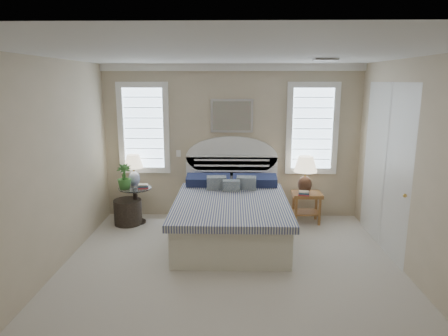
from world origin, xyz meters
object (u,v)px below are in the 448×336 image
Objects in this scene: nightstand_right at (307,201)px; lamp_left at (134,167)px; lamp_right at (305,170)px; floor_pot at (128,212)px; side_table_left at (136,201)px; bed at (231,213)px.

lamp_left is (-3.00, 0.05, 0.58)m from nightstand_right.
floor_pot is at bearing -176.72° from lamp_right.
nightstand_right is (2.95, 0.10, -0.00)m from side_table_left.
lamp_left reaches higher than floor_pot.
side_table_left is at bearing 160.26° from bed.
floor_pot is 0.78m from lamp_left.
floor_pot is 3.12m from lamp_right.
bed is at bearing -16.74° from floor_pot.
lamp_right reaches higher than floor_pot.
bed reaches higher than floor_pot.
side_table_left is at bearing -177.70° from lamp_right.
floor_pot is at bearing -111.37° from lamp_left.
bed is 1.47m from nightstand_right.
bed reaches higher than lamp_right.
lamp_right is at bearing 157.51° from nightstand_right.
floor_pot is (-1.78, 0.53, -0.17)m from bed.
nightstand_right is 1.13× the size of floor_pot.
side_table_left is 2.96m from lamp_right.
bed is 4.29× the size of nightstand_right.
bed is 1.86m from floor_pot.
lamp_right is at bearing 3.28° from floor_pot.
bed is 1.54m from lamp_right.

